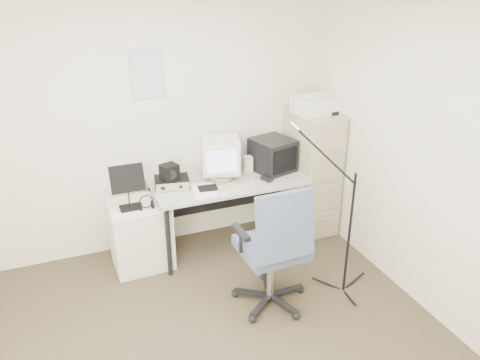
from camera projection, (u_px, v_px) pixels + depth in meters
name	position (u px, v px, depth m)	size (l,w,h in m)	color
floor	(219.00, 359.00, 3.44)	(3.60, 3.60, 0.01)	#3A3126
wall_back	(153.00, 126.00, 4.45)	(3.60, 0.02, 2.50)	beige
wall_right	(440.00, 166.00, 3.53)	(0.02, 3.60, 2.50)	beige
wall_calendar	(147.00, 74.00, 4.23)	(0.30, 0.02, 0.44)	white
filing_cabinet	(311.00, 172.00, 4.96)	(0.40, 0.60, 1.30)	#C7BA8D
printer	(317.00, 105.00, 4.65)	(0.45, 0.31, 0.17)	silver
desk	(229.00, 213.00, 4.73)	(1.50, 0.70, 0.73)	#ADAB9D
crt_monitor	(221.00, 158.00, 4.57)	(0.36, 0.37, 0.39)	silver
crt_tv	(272.00, 155.00, 4.75)	(0.36, 0.38, 0.33)	black
desk_speaker	(248.00, 164.00, 4.74)	(0.09, 0.09, 0.16)	beige
keyboard	(235.00, 186.00, 4.42)	(0.41, 0.14, 0.02)	silver
mouse	(267.00, 179.00, 4.56)	(0.07, 0.12, 0.04)	black
radio_receiver	(172.00, 182.00, 4.42)	(0.32, 0.23, 0.09)	black
radio_speaker	(169.00, 172.00, 4.34)	(0.15, 0.14, 0.15)	black
papers	(204.00, 190.00, 4.34)	(0.22, 0.29, 0.02)	white
pc_tower	(285.00, 218.00, 4.98)	(0.19, 0.42, 0.40)	silver
office_chair	(271.00, 245.00, 3.79)	(0.65, 0.65, 1.13)	#4E5A6C
side_cart	(141.00, 235.00, 4.40)	(0.54, 0.43, 0.66)	silver
music_stand	(128.00, 186.00, 4.08)	(0.29, 0.16, 0.43)	black
headphones	(146.00, 204.00, 4.15)	(0.14, 0.14, 0.02)	black
mic_stand	(351.00, 217.00, 3.88)	(0.02, 0.02, 1.48)	black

